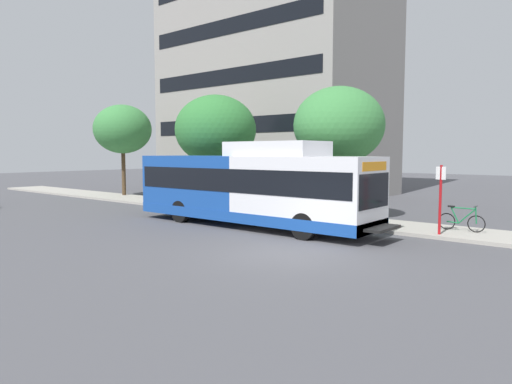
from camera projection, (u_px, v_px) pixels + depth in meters
ground_plane at (134, 228)px, 19.70m from camera, size 120.00×120.00×0.00m
sidewalk_curb at (272, 214)px, 23.80m from camera, size 3.00×56.00×0.14m
transit_bus at (251, 187)px, 20.01m from camera, size 2.58×12.25×3.65m
bus_stop_sign_pole at (440, 194)px, 17.26m from camera, size 0.10×0.36×2.60m
bicycle_parked at (461, 220)px, 18.11m from camera, size 0.52×1.76×1.02m
street_tree_near_stop at (339, 125)px, 21.73m from camera, size 4.25×4.25×6.14m
street_tree_mid_block at (216, 130)px, 26.90m from camera, size 4.71×4.71×6.39m
street_tree_far_block at (123, 129)px, 33.14m from camera, size 4.08×4.08×6.47m
lattice_comm_tower at (180, 88)px, 44.47m from camera, size 1.10×1.10×28.19m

